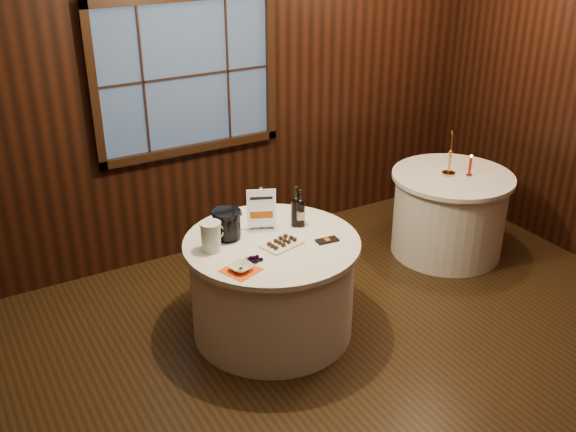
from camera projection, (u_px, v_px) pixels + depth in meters
ground at (347, 407)px, 4.39m from camera, size 6.00×6.00×0.00m
back_wall at (186, 88)px, 5.65m from camera, size 6.00×0.10×3.00m
main_table at (272, 286)px, 5.00m from camera, size 1.28×1.28×0.77m
side_table at (449, 213)px, 6.13m from camera, size 1.08×1.08×0.77m
sign_stand at (262, 216)px, 4.94m from camera, size 0.20×0.16×0.34m
port_bottle_left at (296, 209)px, 4.99m from camera, size 0.08×0.08×0.32m
port_bottle_right at (300, 211)px, 4.99m from camera, size 0.07×0.08×0.29m
ice_bucket at (227, 224)px, 4.82m from camera, size 0.21×0.21×0.22m
chocolate_plate at (282, 243)px, 4.76m from camera, size 0.32×0.25×0.04m
chocolate_box at (327, 240)px, 4.82m from camera, size 0.17×0.10×0.01m
grape_bunch at (254, 258)px, 4.56m from camera, size 0.18×0.10×0.04m
glass_pitcher at (211, 236)px, 4.66m from camera, size 0.20×0.15×0.21m
orange_napkin at (241, 270)px, 4.45m from camera, size 0.28×0.28×0.00m
cracker_bowl at (241, 268)px, 4.44m from camera, size 0.19×0.19×0.04m
brass_candlestick at (450, 159)px, 5.90m from camera, size 0.12×0.12×0.42m
red_candle at (470, 168)px, 5.90m from camera, size 0.05×0.05×0.20m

